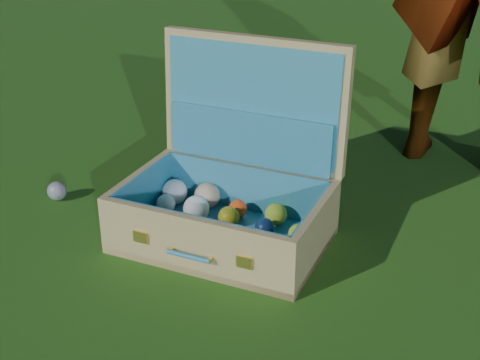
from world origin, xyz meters
The scene contains 3 objects.
ground centered at (0.00, 0.00, 0.00)m, with size 60.00×60.00×0.00m, color #215114.
stray_ball centered at (-0.71, -0.08, 0.03)m, with size 0.06×0.06×0.06m, color teal.
suitcase centered at (-0.14, 0.13, 0.16)m, with size 0.66×0.57×0.55m.
Camera 1 is at (0.97, -1.19, 1.00)m, focal length 50.00 mm.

